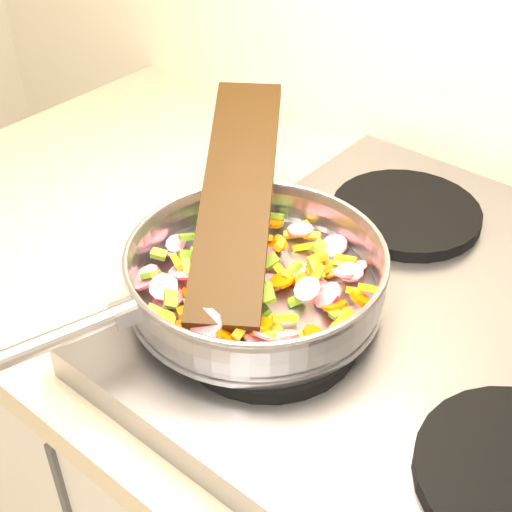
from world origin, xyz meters
The scene contains 6 objects.
cooktop centered at (-0.70, 1.67, 0.92)m, with size 0.60×0.60×0.04m, color #939399.
grate_fl centered at (-0.84, 1.52, 0.95)m, with size 0.19×0.19×0.02m, color black.
grate_bl centered at (-0.84, 1.81, 0.95)m, with size 0.19×0.19×0.02m, color black.
saute_pan centered at (-0.88, 1.55, 0.99)m, with size 0.32×0.47×0.06m.
vegetable_heap centered at (-0.88, 1.55, 0.97)m, with size 0.26×0.26×0.05m.
wooden_spatula centered at (-0.95, 1.60, 1.03)m, with size 0.34×0.08×0.02m, color black.
Camera 1 is at (-0.51, 1.10, 1.46)m, focal length 50.00 mm.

